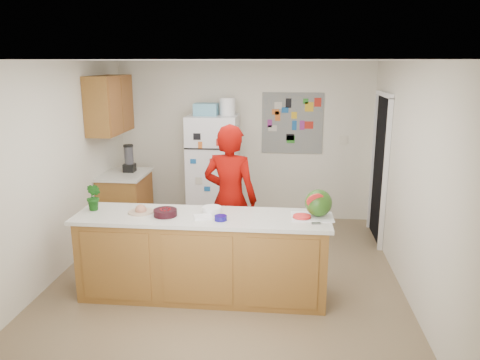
# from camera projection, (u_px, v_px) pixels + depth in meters

# --- Properties ---
(floor) EXTENTS (4.00, 4.50, 0.02)m
(floor) POSITION_uv_depth(u_px,v_px,m) (227.00, 276.00, 5.60)
(floor) COLOR brown
(floor) RESTS_ON ground
(wall_back) EXTENTS (4.00, 0.02, 2.50)m
(wall_back) POSITION_uv_depth(u_px,v_px,m) (245.00, 141.00, 7.47)
(wall_back) COLOR beige
(wall_back) RESTS_ON ground
(wall_left) EXTENTS (0.02, 4.50, 2.50)m
(wall_left) POSITION_uv_depth(u_px,v_px,m) (57.00, 170.00, 5.48)
(wall_left) COLOR beige
(wall_left) RESTS_ON ground
(wall_right) EXTENTS (0.02, 4.50, 2.50)m
(wall_right) POSITION_uv_depth(u_px,v_px,m) (409.00, 178.00, 5.09)
(wall_right) COLOR beige
(wall_right) RESTS_ON ground
(ceiling) EXTENTS (4.00, 4.50, 0.02)m
(ceiling) POSITION_uv_depth(u_px,v_px,m) (226.00, 59.00, 4.98)
(ceiling) COLOR white
(ceiling) RESTS_ON wall_back
(doorway) EXTENTS (0.03, 0.85, 2.04)m
(doorway) POSITION_uv_depth(u_px,v_px,m) (380.00, 169.00, 6.55)
(doorway) COLOR black
(doorway) RESTS_ON ground
(peninsula_base) EXTENTS (2.60, 0.62, 0.88)m
(peninsula_base) POSITION_uv_depth(u_px,v_px,m) (203.00, 258.00, 5.02)
(peninsula_base) COLOR brown
(peninsula_base) RESTS_ON floor
(peninsula_top) EXTENTS (2.68, 0.70, 0.04)m
(peninsula_top) POSITION_uv_depth(u_px,v_px,m) (202.00, 217.00, 4.91)
(peninsula_top) COLOR silver
(peninsula_top) RESTS_ON peninsula_base
(side_counter_base) EXTENTS (0.60, 0.80, 0.86)m
(side_counter_base) POSITION_uv_depth(u_px,v_px,m) (126.00, 204.00, 6.95)
(side_counter_base) COLOR brown
(side_counter_base) RESTS_ON floor
(side_counter_top) EXTENTS (0.64, 0.84, 0.04)m
(side_counter_top) POSITION_uv_depth(u_px,v_px,m) (124.00, 175.00, 6.84)
(side_counter_top) COLOR silver
(side_counter_top) RESTS_ON side_counter_base
(upper_cabinets) EXTENTS (0.35, 1.00, 0.80)m
(upper_cabinets) POSITION_uv_depth(u_px,v_px,m) (110.00, 105.00, 6.56)
(upper_cabinets) COLOR brown
(upper_cabinets) RESTS_ON wall_left
(refrigerator) EXTENTS (0.75, 0.70, 1.70)m
(refrigerator) POSITION_uv_depth(u_px,v_px,m) (214.00, 170.00, 7.24)
(refrigerator) COLOR silver
(refrigerator) RESTS_ON floor
(fridge_top_bin) EXTENTS (0.35, 0.28, 0.18)m
(fridge_top_bin) POSITION_uv_depth(u_px,v_px,m) (206.00, 109.00, 7.02)
(fridge_top_bin) COLOR #5999B2
(fridge_top_bin) RESTS_ON refrigerator
(photo_collage) EXTENTS (0.95, 0.01, 0.95)m
(photo_collage) POSITION_uv_depth(u_px,v_px,m) (292.00, 123.00, 7.30)
(photo_collage) COLOR slate
(photo_collage) RESTS_ON wall_back
(person) EXTENTS (0.73, 0.56, 1.80)m
(person) POSITION_uv_depth(u_px,v_px,m) (230.00, 199.00, 5.55)
(person) COLOR #710501
(person) RESTS_ON floor
(blender_appliance) EXTENTS (0.13, 0.13, 0.38)m
(blender_appliance) POSITION_uv_depth(u_px,v_px,m) (129.00, 159.00, 6.89)
(blender_appliance) COLOR black
(blender_appliance) RESTS_ON side_counter_top
(cutting_board) EXTENTS (0.44, 0.33, 0.01)m
(cutting_board) POSITION_uv_depth(u_px,v_px,m) (312.00, 217.00, 4.84)
(cutting_board) COLOR white
(cutting_board) RESTS_ON peninsula_top
(watermelon) EXTENTS (0.28, 0.28, 0.28)m
(watermelon) POSITION_uv_depth(u_px,v_px,m) (318.00, 203.00, 4.82)
(watermelon) COLOR #285510
(watermelon) RESTS_ON cutting_board
(watermelon_slice) EXTENTS (0.18, 0.18, 0.02)m
(watermelon_slice) POSITION_uv_depth(u_px,v_px,m) (302.00, 216.00, 4.80)
(watermelon_slice) COLOR #BF3830
(watermelon_slice) RESTS_ON cutting_board
(cherry_bowl) EXTENTS (0.32, 0.32, 0.07)m
(cherry_bowl) POSITION_uv_depth(u_px,v_px,m) (165.00, 213.00, 4.88)
(cherry_bowl) COLOR black
(cherry_bowl) RESTS_ON peninsula_top
(white_bowl) EXTENTS (0.25, 0.25, 0.06)m
(white_bowl) POSITION_uv_depth(u_px,v_px,m) (212.00, 209.00, 5.00)
(white_bowl) COLOR silver
(white_bowl) RESTS_ON peninsula_top
(cobalt_bowl) EXTENTS (0.16, 0.16, 0.05)m
(cobalt_bowl) POSITION_uv_depth(u_px,v_px,m) (221.00, 218.00, 4.75)
(cobalt_bowl) COLOR #100A60
(cobalt_bowl) RESTS_ON peninsula_top
(plate) EXTENTS (0.35, 0.35, 0.02)m
(plate) POSITION_uv_depth(u_px,v_px,m) (141.00, 212.00, 4.99)
(plate) COLOR beige
(plate) RESTS_ON peninsula_top
(paper_towel) EXTENTS (0.22, 0.21, 0.02)m
(paper_towel) POSITION_uv_depth(u_px,v_px,m) (203.00, 217.00, 4.82)
(paper_towel) COLOR white
(paper_towel) RESTS_ON peninsula_top
(keys) EXTENTS (0.10, 0.06, 0.01)m
(keys) POSITION_uv_depth(u_px,v_px,m) (316.00, 223.00, 4.64)
(keys) COLOR gray
(keys) RESTS_ON peninsula_top
(potted_plant) EXTENTS (0.21, 0.19, 0.30)m
(potted_plant) POSITION_uv_depth(u_px,v_px,m) (94.00, 197.00, 5.03)
(potted_plant) COLOR #114414
(potted_plant) RESTS_ON peninsula_top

